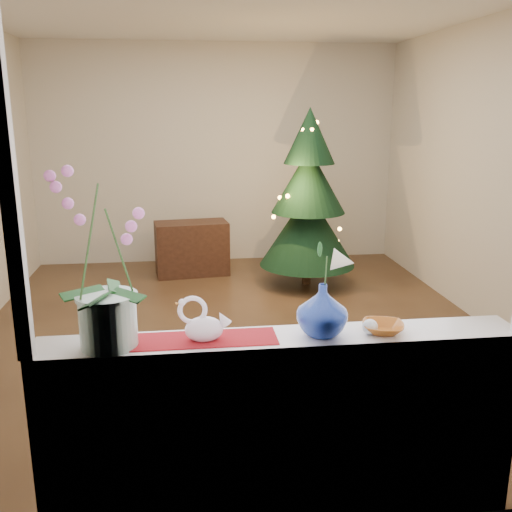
{
  "coord_description": "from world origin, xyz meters",
  "views": [
    {
      "loc": [
        -0.42,
        -4.73,
        1.91
      ],
      "look_at": [
        0.0,
        -1.4,
        1.04
      ],
      "focal_mm": 40.0,
      "sensor_mm": 36.0,
      "label": 1
    }
  ],
  "objects_px": {
    "swan": "(204,320)",
    "amber_dish": "(383,328)",
    "side_table": "(192,248)",
    "orchid_pot": "(104,259)",
    "blue_vase": "(322,306)",
    "xmas_tree": "(308,198)",
    "paperweight": "(370,327)"
  },
  "relations": [
    {
      "from": "swan",
      "to": "amber_dish",
      "type": "height_order",
      "value": "swan"
    },
    {
      "from": "amber_dish",
      "to": "side_table",
      "type": "xyz_separation_m",
      "value": [
        -0.82,
        4.24,
        -0.63
      ]
    },
    {
      "from": "orchid_pot",
      "to": "swan",
      "type": "relative_size",
      "value": 3.33
    },
    {
      "from": "blue_vase",
      "to": "xmas_tree",
      "type": "xyz_separation_m",
      "value": [
        0.74,
        3.68,
        -0.09
      ]
    },
    {
      "from": "blue_vase",
      "to": "side_table",
      "type": "xyz_separation_m",
      "value": [
        -0.53,
        4.23,
        -0.74
      ]
    },
    {
      "from": "swan",
      "to": "side_table",
      "type": "xyz_separation_m",
      "value": [
        -0.0,
        4.23,
        -0.7
      ]
    },
    {
      "from": "amber_dish",
      "to": "paperweight",
      "type": "bearing_deg",
      "value": -169.17
    },
    {
      "from": "side_table",
      "to": "blue_vase",
      "type": "bearing_deg",
      "value": -89.76
    },
    {
      "from": "swan",
      "to": "paperweight",
      "type": "xyz_separation_m",
      "value": [
        0.75,
        -0.02,
        -0.06
      ]
    },
    {
      "from": "swan",
      "to": "paperweight",
      "type": "bearing_deg",
      "value": 18.31
    },
    {
      "from": "blue_vase",
      "to": "xmas_tree",
      "type": "height_order",
      "value": "xmas_tree"
    },
    {
      "from": "swan",
      "to": "xmas_tree",
      "type": "xyz_separation_m",
      "value": [
        1.27,
        3.68,
        -0.05
      ]
    },
    {
      "from": "blue_vase",
      "to": "xmas_tree",
      "type": "bearing_deg",
      "value": 78.66
    },
    {
      "from": "paperweight",
      "to": "side_table",
      "type": "height_order",
      "value": "paperweight"
    },
    {
      "from": "xmas_tree",
      "to": "side_table",
      "type": "xyz_separation_m",
      "value": [
        -1.27,
        0.55,
        -0.65
      ]
    },
    {
      "from": "swan",
      "to": "amber_dish",
      "type": "bearing_deg",
      "value": 19.31
    },
    {
      "from": "orchid_pot",
      "to": "swan",
      "type": "bearing_deg",
      "value": 1.02
    },
    {
      "from": "amber_dish",
      "to": "xmas_tree",
      "type": "xyz_separation_m",
      "value": [
        0.45,
        3.69,
        0.03
      ]
    },
    {
      "from": "amber_dish",
      "to": "blue_vase",
      "type": "bearing_deg",
      "value": 178.63
    },
    {
      "from": "orchid_pot",
      "to": "swan",
      "type": "xyz_separation_m",
      "value": [
        0.41,
        0.01,
        -0.29
      ]
    },
    {
      "from": "blue_vase",
      "to": "paperweight",
      "type": "bearing_deg",
      "value": -5.06
    },
    {
      "from": "blue_vase",
      "to": "paperweight",
      "type": "relative_size",
      "value": 3.89
    },
    {
      "from": "xmas_tree",
      "to": "amber_dish",
      "type": "bearing_deg",
      "value": -97.02
    },
    {
      "from": "orchid_pot",
      "to": "blue_vase",
      "type": "relative_size",
      "value": 2.81
    },
    {
      "from": "paperweight",
      "to": "amber_dish",
      "type": "bearing_deg",
      "value": 10.83
    },
    {
      "from": "orchid_pot",
      "to": "xmas_tree",
      "type": "distance_m",
      "value": 4.07
    },
    {
      "from": "orchid_pot",
      "to": "blue_vase",
      "type": "height_order",
      "value": "orchid_pot"
    },
    {
      "from": "paperweight",
      "to": "side_table",
      "type": "xyz_separation_m",
      "value": [
        -0.75,
        4.25,
        -0.64
      ]
    },
    {
      "from": "orchid_pot",
      "to": "blue_vase",
      "type": "distance_m",
      "value": 0.97
    },
    {
      "from": "swan",
      "to": "side_table",
      "type": "bearing_deg",
      "value": 109.73
    },
    {
      "from": "blue_vase",
      "to": "amber_dish",
      "type": "distance_m",
      "value": 0.31
    },
    {
      "from": "xmas_tree",
      "to": "orchid_pot",
      "type": "bearing_deg",
      "value": -114.39
    }
  ]
}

